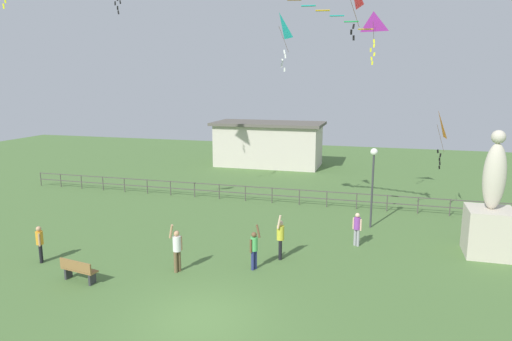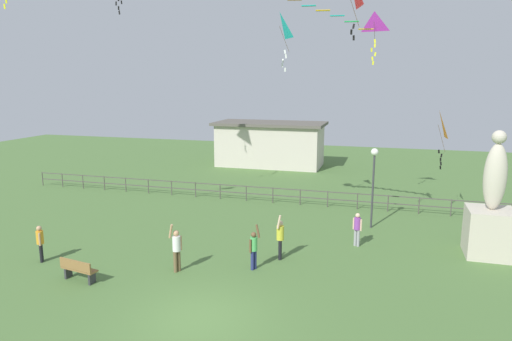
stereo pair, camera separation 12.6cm
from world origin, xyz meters
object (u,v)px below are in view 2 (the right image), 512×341
Objects in this scene: lamppost at (374,170)px; kite_6 at (280,28)px; park_bench at (78,269)px; person_3 at (177,247)px; person_2 at (357,227)px; person_4 at (254,247)px; person_0 at (40,241)px; kite_0 at (438,127)px; statue_monument at (491,219)px; kite_1 at (374,24)px; person_1 at (280,236)px.

kite_6 is (-4.87, 0.19, 6.88)m from lamppost.
park_bench is 0.79× the size of person_3.
park_bench is 1.01× the size of person_2.
person_4 is (2.80, 1.03, -0.08)m from person_3.
person_0 is 0.49× the size of kite_0.
statue_monument reaches higher than person_2.
kite_1 is at bearing 88.92° from person_2.
lamppost is 4.76m from kite_0.
kite_0 is (-1.79, 5.49, 3.30)m from statue_monument.
person_3 is at bearing -132.43° from lamppost.
person_0 is 13.42m from person_2.
kite_0 is (13.23, 12.52, 4.43)m from park_bench.
person_4 is (5.91, 2.85, 0.44)m from park_bench.
lamppost is 14.09m from park_bench.
kite_1 is (-0.42, 2.21, 7.17)m from lamppost.
statue_monument is 8.86m from person_1.
kite_1 is at bearing 66.79° from person_4.
person_1 reaches higher than person_0.
person_4 is 12.77m from kite_0.
person_3 is 0.74× the size of kite_1.
kite_6 reaches higher than person_0.
park_bench is 18.75m from kite_0.
person_3 is 2.98m from person_4.
person_2 is 10.43m from kite_6.
person_0 is 0.54× the size of kite_6.
person_1 is at bearing 60.55° from person_4.
person_1 is 1.28× the size of person_2.
person_3 is 15.24m from kite_0.
person_0 is 19.94m from kite_0.
kite_1 is (3.05, 7.52, 9.16)m from person_1.
kite_1 is (3.79, 8.84, 9.24)m from person_4.
person_2 is at bearing 24.01° from person_0.
kite_1 reaches higher than person_3.
person_1 is at bearing 33.59° from person_3.
person_1 is at bearing -140.39° from person_2.
lamppost is at bearing -135.60° from kite_0.
person_2 is 0.48× the size of kite_0.
person_3 is 1.09× the size of person_4.
person_3 is at bearing -133.37° from kite_0.
kite_6 is at bearing -155.62° from kite_1.
kite_1 is at bearing 24.38° from kite_6.
person_3 is at bearing -156.35° from statue_monument.
kite_6 reaches higher than park_bench.
person_2 is at bearing 45.51° from person_4.
person_4 is at bearing -155.34° from statue_monument.
kite_1 reaches higher than park_bench.
kite_1 reaches higher than lamppost.
park_bench is at bearing -147.95° from person_1.
person_4 is at bearing -127.10° from kite_0.
kite_0 reaches higher than person_1.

